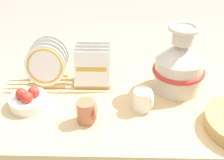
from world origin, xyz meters
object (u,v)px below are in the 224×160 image
at_px(mug_terracotta_glaze, 87,111).
at_px(fruit_bowl, 28,100).
at_px(dish_rack_round_plates, 47,67).
at_px(dish_rack_square_plates, 93,70).
at_px(mug_cream_glaze, 143,100).
at_px(ceramic_vase, 179,65).

xyz_separation_m(mug_terracotta_glaze, fruit_bowl, (-0.27, 0.09, -0.02)).
relative_size(dish_rack_round_plates, dish_rack_square_plates, 1.15).
bearing_deg(mug_cream_glaze, ceramic_vase, 44.11).
distance_m(dish_rack_round_plates, mug_terracotta_glaze, 0.36).
bearing_deg(ceramic_vase, dish_rack_round_plates, 176.43).
height_order(ceramic_vase, dish_rack_round_plates, ceramic_vase).
bearing_deg(fruit_bowl, mug_cream_glaze, -1.38).
relative_size(dish_rack_round_plates, mug_cream_glaze, 2.21).
bearing_deg(dish_rack_square_plates, ceramic_vase, -6.47).
distance_m(dish_rack_square_plates, fruit_bowl, 0.33).
xyz_separation_m(dish_rack_square_plates, mug_cream_glaze, (0.23, -0.21, -0.02)).
height_order(dish_rack_square_plates, mug_cream_glaze, dish_rack_square_plates).
bearing_deg(mug_terracotta_glaze, dish_rack_square_plates, 89.79).
relative_size(dish_rack_round_plates, mug_terracotta_glaze, 2.21).
relative_size(ceramic_vase, mug_terracotta_glaze, 3.34).
height_order(dish_rack_round_plates, fruit_bowl, dish_rack_round_plates).
bearing_deg(dish_rack_square_plates, dish_rack_round_plates, -178.12).
distance_m(mug_terracotta_glaze, fruit_bowl, 0.28).
relative_size(dish_rack_square_plates, mug_terracotta_glaze, 1.93).
relative_size(ceramic_vase, fruit_bowl, 1.89).
relative_size(dish_rack_round_plates, fruit_bowl, 1.25).
bearing_deg(fruit_bowl, dish_rack_round_plates, 74.73).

